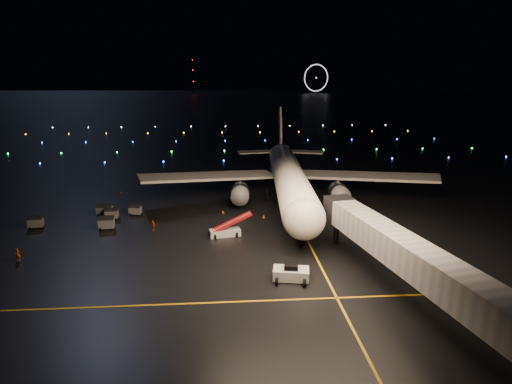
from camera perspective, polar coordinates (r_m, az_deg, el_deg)
The scene contains 20 objects.
ground at distance 345.33m, azimuth -4.49°, elevation 11.97°, with size 2000.00×2000.00×0.00m, color black.
lane_centre at distance 64.07m, azimuth 5.59°, elevation -3.48°, with size 0.25×80.00×0.02m, color gold.
lane_cross at distance 40.92m, azimuth -13.05°, elevation -15.39°, with size 60.00×0.25×0.02m, color gold.
airliner at distance 72.85m, azimuth 4.54°, elevation 5.03°, with size 53.60×50.92×15.19m, color white, non-canonical shape.
pushback_tug at distance 44.10m, azimuth 5.03°, elevation -11.29°, with size 3.85×2.02×1.84m, color silver.
belt_loader at distance 55.62m, azimuth -4.48°, elevation -4.81°, with size 6.20×1.69×3.01m, color silver, non-canonical shape.
crew_a at distance 56.08m, azimuth -30.89°, elevation -7.67°, with size 0.58×0.38×1.60m, color #E94E05.
crew_c at distance 59.59m, azimuth -14.50°, elevation -4.61°, with size 0.90×0.38×1.55m, color #E94E05.
safety_cone_0 at distance 63.05m, azimuth 1.13°, elevation -3.47°, with size 0.48×0.48×0.55m, color #E85B11.
safety_cone_1 at distance 71.43m, azimuth -2.16°, elevation -1.19°, with size 0.48×0.48×0.54m, color #E85B11.
safety_cone_2 at distance 65.52m, azimuth -4.74°, elevation -2.81°, with size 0.43×0.43×0.49m, color #E85B11.
safety_cone_3 at distance 80.93m, azimuth -18.74°, elevation -0.01°, with size 0.48×0.48×0.55m, color #E85B11.
ferris_wheel at distance 783.09m, azimuth 8.59°, elevation 15.68°, with size 50.00×4.00×52.00m, color black, non-canonical shape.
radio_mast at distance 787.18m, azimuth -8.99°, elevation 16.10°, with size 1.80×1.80×64.00m, color black.
taxiway_lights at distance 152.10m, azimuth -4.70°, elevation 7.64°, with size 164.00×92.00×0.36m, color black, non-canonical shape.
baggage_cart_0 at distance 67.34m, azimuth -16.89°, elevation -2.47°, with size 1.81×1.27×1.54m, color slate.
baggage_cart_1 at distance 68.08m, azimuth -20.79°, elevation -2.48°, with size 2.21×1.55×1.88m, color slate.
baggage_cart_2 at distance 66.43m, azimuth -19.91°, elevation -2.93°, with size 1.93×1.35×1.64m, color slate.
baggage_cart_3 at distance 62.18m, azimuth -20.60°, elevation -4.16°, with size 2.13×1.49×1.81m, color slate.
baggage_cart_4 at distance 67.06m, azimuth -28.95°, elevation -3.80°, with size 1.96×1.37×1.66m, color slate.
Camera 1 is at (1.41, -44.70, 20.72)m, focal length 28.00 mm.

